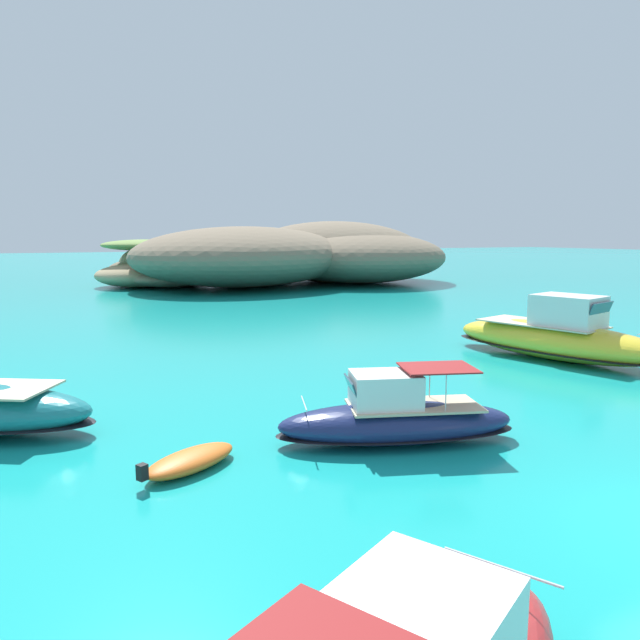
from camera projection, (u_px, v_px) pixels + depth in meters
islet_large at (302, 255)px, 68.36m from camera, size 45.59×33.48×7.27m
islet_small at (164, 267)px, 65.69m from camera, size 16.35×20.57×5.25m
motorboat_navy at (395, 419)px, 15.77m from camera, size 6.84×3.96×2.06m
motorboat_yellow at (557, 338)px, 26.39m from camera, size 5.47×10.45×2.95m
dinghy_tender at (190, 460)px, 14.01m from camera, size 2.81×2.20×0.58m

